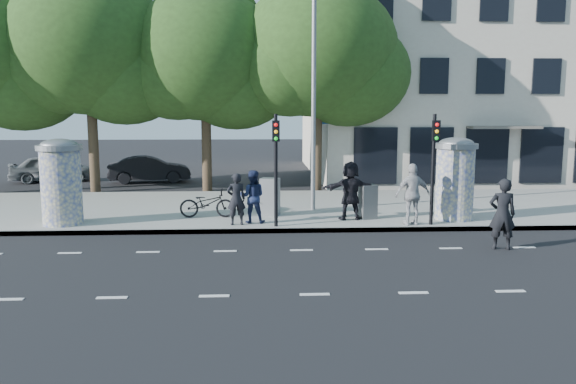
{
  "coord_description": "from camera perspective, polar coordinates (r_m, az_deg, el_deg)",
  "views": [
    {
      "loc": [
        -1.07,
        -12.95,
        3.64
      ],
      "look_at": [
        -0.25,
        3.5,
        1.25
      ],
      "focal_mm": 35.0,
      "sensor_mm": 36.0,
      "label": 1
    }
  ],
  "objects": [
    {
      "name": "street_lamp",
      "position": [
        19.71,
        2.65,
        11.6
      ],
      "size": [
        0.25,
        0.93,
        8.0
      ],
      "color": "slate",
      "rests_on": "sidewalk"
    },
    {
      "name": "lane_dash_near",
      "position": [
        11.4,
        2.73,
        -10.35
      ],
      "size": [
        32.0,
        0.12,
        0.01
      ],
      "primitive_type": "cube",
      "color": "silver",
      "rests_on": "ground"
    },
    {
      "name": "ped_b",
      "position": [
        17.3,
        -5.28,
        -0.71
      ],
      "size": [
        0.65,
        0.49,
        1.61
      ],
      "primitive_type": "imported",
      "rotation": [
        0.0,
        0.0,
        3.34
      ],
      "color": "black",
      "rests_on": "sidewalk"
    },
    {
      "name": "curb",
      "position": [
        16.92,
        0.84,
        -3.91
      ],
      "size": [
        40.0,
        0.1,
        0.16
      ],
      "primitive_type": "cube",
      "color": "slate",
      "rests_on": "ground"
    },
    {
      "name": "building",
      "position": [
        35.52,
        19.15,
        11.6
      ],
      "size": [
        20.3,
        15.85,
        12.0
      ],
      "color": "#BEB19F",
      "rests_on": "ground"
    },
    {
      "name": "tree_near_left",
      "position": [
        25.88,
        -8.46,
        13.53
      ],
      "size": [
        6.8,
        6.8,
        8.97
      ],
      "color": "#38281C",
      "rests_on": "ground"
    },
    {
      "name": "tree_mid_left",
      "position": [
        26.67,
        -19.61,
        13.93
      ],
      "size": [
        7.2,
        7.2,
        9.57
      ],
      "color": "#38281C",
      "rests_on": "ground"
    },
    {
      "name": "ped_e",
      "position": [
        17.62,
        12.55,
        -0.23
      ],
      "size": [
        1.2,
        0.8,
        1.9
      ],
      "primitive_type": "imported",
      "rotation": [
        0.0,
        0.0,
        3.3
      ],
      "color": "#A8A8AB",
      "rests_on": "sidewalk"
    },
    {
      "name": "sidewalk",
      "position": [
        20.79,
        0.14,
        -1.63
      ],
      "size": [
        40.0,
        8.0,
        0.15
      ],
      "primitive_type": "cube",
      "color": "gray",
      "rests_on": "ground"
    },
    {
      "name": "ground",
      "position": [
        13.5,
        1.82,
        -7.4
      ],
      "size": [
        120.0,
        120.0,
        0.0
      ],
      "primitive_type": "plane",
      "color": "black",
      "rests_on": "ground"
    },
    {
      "name": "ped_c",
      "position": [
        17.58,
        -3.65,
        -0.47
      ],
      "size": [
        0.84,
        0.68,
        1.66
      ],
      "primitive_type": "imported",
      "rotation": [
        0.0,
        0.0,
        3.08
      ],
      "color": "#1D2649",
      "rests_on": "sidewalk"
    },
    {
      "name": "traffic_pole_far",
      "position": [
        17.61,
        14.6,
        3.39
      ],
      "size": [
        0.22,
        0.31,
        3.4
      ],
      "color": "black",
      "rests_on": "sidewalk"
    },
    {
      "name": "tree_center",
      "position": [
        25.52,
        3.04,
        14.24
      ],
      "size": [
        7.0,
        7.0,
        9.3
      ],
      "color": "#38281C",
      "rests_on": "ground"
    },
    {
      "name": "cabinet_left",
      "position": [
        18.84,
        -1.85,
        -0.49
      ],
      "size": [
        0.71,
        0.61,
        1.26
      ],
      "primitive_type": "cube",
      "rotation": [
        0.0,
        0.0,
        -0.34
      ],
      "color": "gray",
      "rests_on": "sidewalk"
    },
    {
      "name": "lane_dash_far",
      "position": [
        14.84,
        1.38,
        -5.93
      ],
      "size": [
        32.0,
        0.12,
        0.01
      ],
      "primitive_type": "cube",
      "color": "silver",
      "rests_on": "ground"
    },
    {
      "name": "cabinet_right",
      "position": [
        18.42,
        8.11,
        -1.0
      ],
      "size": [
        0.63,
        0.53,
        1.11
      ],
      "primitive_type": "cube",
      "rotation": [
        0.0,
        0.0,
        0.31
      ],
      "color": "#5D6061",
      "rests_on": "sidewalk"
    },
    {
      "name": "ad_column_left",
      "position": [
        18.62,
        -22.06,
        1.16
      ],
      "size": [
        1.36,
        1.36,
        2.65
      ],
      "color": "beige",
      "rests_on": "sidewalk"
    },
    {
      "name": "car_left",
      "position": [
        31.5,
        -22.9,
        2.22
      ],
      "size": [
        2.69,
        4.34,
        1.38
      ],
      "primitive_type": "imported",
      "rotation": [
        0.0,
        0.0,
        1.85
      ],
      "color": "slate",
      "rests_on": "ground"
    },
    {
      "name": "ad_column_right",
      "position": [
        18.85,
        16.6,
        1.5
      ],
      "size": [
        1.36,
        1.36,
        2.65
      ],
      "color": "beige",
      "rests_on": "sidewalk"
    },
    {
      "name": "traffic_pole_near",
      "position": [
        16.81,
        -1.24,
        3.44
      ],
      "size": [
        0.22,
        0.31,
        3.4
      ],
      "color": "black",
      "rests_on": "sidewalk"
    },
    {
      "name": "man_road",
      "position": [
        15.82,
        20.94,
        -2.11
      ],
      "size": [
        0.76,
        0.56,
        1.89
      ],
      "primitive_type": "imported",
      "rotation": [
        0.0,
        0.0,
        2.97
      ],
      "color": "black",
      "rests_on": "ground"
    },
    {
      "name": "ped_f",
      "position": [
        18.16,
        6.34,
        0.15
      ],
      "size": [
        1.78,
        0.7,
        1.9
      ],
      "primitive_type": "imported",
      "rotation": [
        0.0,
        0.0,
        3.18
      ],
      "color": "black",
      "rests_on": "sidewalk"
    },
    {
      "name": "car_mid",
      "position": [
        29.61,
        -13.9,
        2.25
      ],
      "size": [
        2.2,
        4.29,
        1.35
      ],
      "primitive_type": "imported",
      "rotation": [
        0.0,
        0.0,
        1.77
      ],
      "color": "black",
      "rests_on": "ground"
    },
    {
      "name": "bicycle",
      "position": [
        18.65,
        -8.22,
        -1.15
      ],
      "size": [
        0.64,
        1.8,
        0.94
      ],
      "primitive_type": "imported",
      "rotation": [
        0.0,
        0.0,
        1.56
      ],
      "color": "black",
      "rests_on": "sidewalk"
    }
  ]
}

